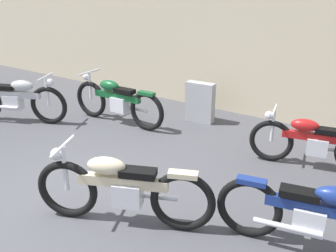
{
  "coord_description": "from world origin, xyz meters",
  "views": [
    {
      "loc": [
        3.53,
        -2.92,
        2.82
      ],
      "look_at": [
        0.46,
        1.75,
        0.55
      ],
      "focal_mm": 40.23,
      "sensor_mm": 36.0,
      "label": 1
    }
  ],
  "objects": [
    {
      "name": "ground_plane",
      "position": [
        0.0,
        0.0,
        0.0
      ],
      "size": [
        40.0,
        40.0,
        0.0
      ],
      "primitive_type": "plane",
      "color": "#47474C"
    },
    {
      "name": "building_wall",
      "position": [
        0.0,
        4.48,
        1.77
      ],
      "size": [
        18.0,
        0.3,
        3.54
      ],
      "primitive_type": "cube",
      "color": "beige",
      "rests_on": "ground_plane"
    },
    {
      "name": "stone_marker",
      "position": [
        0.11,
        3.46,
        0.41
      ],
      "size": [
        0.59,
        0.24,
        0.81
      ],
      "primitive_type": "cube",
      "rotation": [
        0.0,
        0.0,
        0.07
      ],
      "color": "#9E9EA3",
      "rests_on": "ground_plane"
    },
    {
      "name": "motorcycle_red",
      "position": [
        2.51,
        2.67,
        0.43
      ],
      "size": [
        1.95,
        0.65,
        0.88
      ],
      "rotation": [
        0.0,
        0.0,
        3.34
      ],
      "color": "black",
      "rests_on": "ground_plane"
    },
    {
      "name": "motorcycle_green",
      "position": [
        -1.24,
        2.47,
        0.47
      ],
      "size": [
        2.18,
        0.61,
        0.98
      ],
      "rotation": [
        0.0,
        0.0,
        3.17
      ],
      "color": "black",
      "rests_on": "ground_plane"
    },
    {
      "name": "motorcycle_cream",
      "position": [
        0.98,
        -0.03,
        0.47
      ],
      "size": [
        2.05,
        1.02,
        0.98
      ],
      "rotation": [
        0.0,
        0.0,
        3.53
      ],
      "color": "black",
      "rests_on": "ground_plane"
    },
    {
      "name": "motorcycle_silver",
      "position": [
        -2.98,
        1.42,
        0.48
      ],
      "size": [
        2.07,
        1.03,
        0.99
      ],
      "rotation": [
        0.0,
        0.0,
        0.4
      ],
      "color": "black",
      "rests_on": "ground_plane"
    },
    {
      "name": "motorcycle_blue",
      "position": [
        3.02,
        0.7,
        0.46
      ],
      "size": [
        2.09,
        0.68,
        0.95
      ],
      "rotation": [
        0.0,
        0.0,
        0.19
      ],
      "color": "black",
      "rests_on": "ground_plane"
    }
  ]
}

